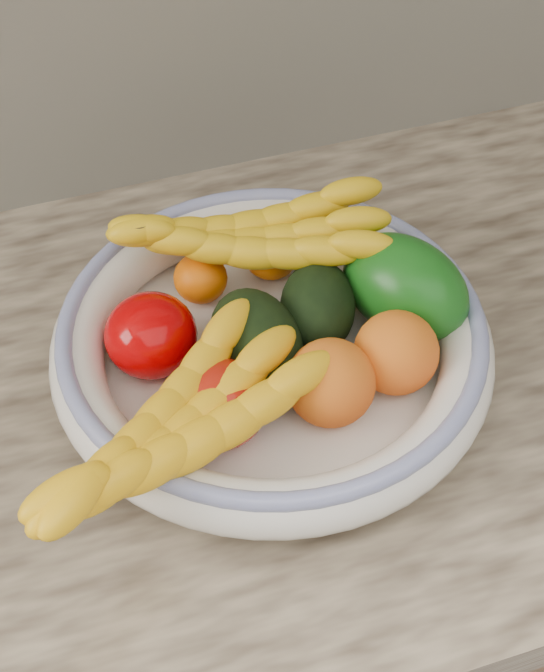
{
  "coord_description": "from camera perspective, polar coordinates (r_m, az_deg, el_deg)",
  "views": [
    {
      "loc": [
        -0.19,
        1.08,
        1.62
      ],
      "look_at": [
        0.0,
        1.66,
        0.96
      ],
      "focal_mm": 55.0,
      "sensor_mm": 36.0,
      "label": 1
    }
  ],
  "objects": [
    {
      "name": "green_mango",
      "position": [
        0.92,
        7.38,
        2.72
      ],
      "size": [
        0.15,
        0.16,
        0.11
      ],
      "primitive_type": "ellipsoid",
      "rotation": [
        0.0,
        0.31,
        0.52
      ],
      "color": "#0E4C0E",
      "rests_on": "fruit_bowl"
    },
    {
      "name": "peach_front",
      "position": [
        0.85,
        3.27,
        -2.61
      ],
      "size": [
        0.09,
        0.09,
        0.08
      ],
      "primitive_type": "ellipsoid",
      "rotation": [
        0.0,
        0.0,
        0.3
      ],
      "color": "orange",
      "rests_on": "fruit_bowl"
    },
    {
      "name": "tomato_near_left",
      "position": [
        0.85,
        -2.98,
        -3.78
      ],
      "size": [
        0.11,
        0.11,
        0.07
      ],
      "primitive_type": "ellipsoid",
      "rotation": [
        0.0,
        0.0,
        0.43
      ],
      "color": "#AD1609",
      "rests_on": "fruit_bowl"
    },
    {
      "name": "fruit_bowl",
      "position": [
        0.91,
        0.0,
        -0.49
      ],
      "size": [
        0.39,
        0.39,
        0.08
      ],
      "color": "silver",
      "rests_on": "kitchen_counter"
    },
    {
      "name": "avocado_right",
      "position": [
        0.92,
        2.54,
        1.62
      ],
      "size": [
        0.1,
        0.12,
        0.07
      ],
      "primitive_type": "ellipsoid",
      "rotation": [
        0.0,
        0.0,
        -0.39
      ],
      "color": "black",
      "rests_on": "fruit_bowl"
    },
    {
      "name": "clementine_back_left",
      "position": [
        0.96,
        -3.98,
        3.22
      ],
      "size": [
        0.05,
        0.05,
        0.05
      ],
      "primitive_type": "ellipsoid",
      "rotation": [
        0.0,
        0.0,
        -0.03
      ],
      "color": "orange",
      "rests_on": "fruit_bowl"
    },
    {
      "name": "peach_right",
      "position": [
        0.88,
        6.9,
        -0.93
      ],
      "size": [
        0.08,
        0.08,
        0.07
      ],
      "primitive_type": "ellipsoid",
      "rotation": [
        0.0,
        0.0,
        0.17
      ],
      "color": "orange",
      "rests_on": "fruit_bowl"
    },
    {
      "name": "clementine_back_right",
      "position": [
        0.98,
        -0.06,
        4.6
      ],
      "size": [
        0.07,
        0.07,
        0.05
      ],
      "primitive_type": "ellipsoid",
      "rotation": [
        0.0,
        0.0,
        0.32
      ],
      "color": "orange",
      "rests_on": "fruit_bowl"
    },
    {
      "name": "kitchen_counter",
      "position": [
        1.32,
        -0.36,
        -14.08
      ],
      "size": [
        2.44,
        0.66,
        1.4
      ],
      "color": "brown",
      "rests_on": "ground"
    },
    {
      "name": "banana_bunch_back",
      "position": [
        0.94,
        -1.22,
        5.18
      ],
      "size": [
        0.29,
        0.16,
        0.08
      ],
      "primitive_type": null,
      "rotation": [
        0.0,
        0.0,
        -0.24
      ],
      "color": "yellow",
      "rests_on": "fruit_bowl"
    },
    {
      "name": "banana_bunch_front",
      "position": [
        0.8,
        -5.38,
        -5.6
      ],
      "size": [
        0.31,
        0.25,
        0.08
      ],
      "primitive_type": null,
      "rotation": [
        0.0,
        0.0,
        0.54
      ],
      "color": "yellow",
      "rests_on": "fruit_bowl"
    },
    {
      "name": "avocado_center",
      "position": [
        0.89,
        -0.88,
        -0.31
      ],
      "size": [
        0.08,
        0.11,
        0.08
      ],
      "primitive_type": "ellipsoid",
      "rotation": [
        0.0,
        0.0,
        0.05
      ],
      "color": "black",
      "rests_on": "fruit_bowl"
    },
    {
      "name": "tomato_left",
      "position": [
        0.9,
        -6.73,
        0.03
      ],
      "size": [
        0.08,
        0.08,
        0.07
      ],
      "primitive_type": "ellipsoid",
      "rotation": [
        0.0,
        0.0,
        0.02
      ],
      "color": "#B50001",
      "rests_on": "fruit_bowl"
    }
  ]
}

